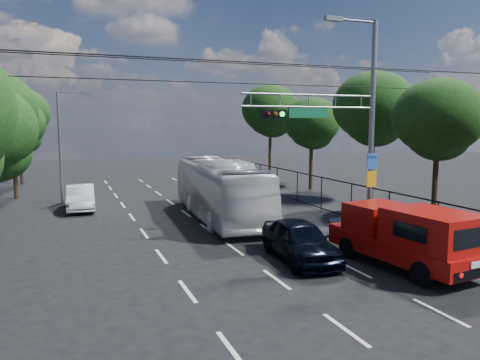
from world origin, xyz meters
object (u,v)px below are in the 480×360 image
navy_hatchback (300,240)px  white_bus (220,189)px  white_van (80,197)px  signal_mast (349,119)px  red_pickup (406,235)px

navy_hatchback → white_bus: white_bus is taller
navy_hatchback → white_van: size_ratio=1.03×
signal_mast → white_bus: signal_mast is taller
red_pickup → white_bus: (-3.41, 10.56, 0.39)m
navy_hatchback → white_bus: size_ratio=0.40×
red_pickup → navy_hatchback: size_ratio=1.36×
white_bus → navy_hatchback: bearing=-84.1°
signal_mast → white_bus: 8.14m
signal_mast → white_bus: (-3.88, 6.14, -3.68)m
signal_mast → red_pickup: bearing=-96.1°
red_pickup → white_bus: white_bus is taller
signal_mast → red_pickup: (-0.47, -4.42, -4.06)m
red_pickup → white_van: (-10.31, 15.76, -0.45)m
signal_mast → navy_hatchback: signal_mast is taller
white_van → red_pickup: bearing=-55.0°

